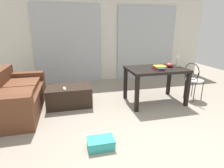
% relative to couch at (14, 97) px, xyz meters
% --- Properties ---
extents(ground_plane, '(9.04, 9.04, 0.00)m').
position_rel_couch_xyz_m(ground_plane, '(2.28, -0.39, -0.30)').
color(ground_plane, gray).
extents(wall_back, '(6.21, 0.10, 2.47)m').
position_rel_couch_xyz_m(wall_back, '(2.28, 1.90, 0.93)').
color(wall_back, silver).
rests_on(wall_back, ground).
extents(curtains, '(4.24, 0.03, 2.19)m').
position_rel_couch_xyz_m(curtains, '(2.28, 1.81, 0.79)').
color(curtains, '#B2B7BC').
rests_on(curtains, ground).
extents(couch, '(0.86, 1.78, 0.77)m').
position_rel_couch_xyz_m(couch, '(0.00, 0.00, 0.00)').
color(couch, brown).
rests_on(couch, ground).
extents(coffee_table, '(0.90, 0.59, 0.41)m').
position_rel_couch_xyz_m(coffee_table, '(1.02, 0.08, -0.10)').
color(coffee_table, black).
rests_on(coffee_table, ground).
extents(craft_table, '(1.19, 0.81, 0.76)m').
position_rel_couch_xyz_m(craft_table, '(2.82, -0.19, 0.34)').
color(craft_table, black).
rests_on(craft_table, ground).
extents(wire_chair, '(0.37, 0.40, 0.85)m').
position_rel_couch_xyz_m(wire_chair, '(3.67, -0.28, 0.22)').
color(wire_chair, silver).
rests_on(wire_chair, ground).
extents(bottle_near, '(0.08, 0.08, 0.26)m').
position_rel_couch_xyz_m(bottle_near, '(3.32, -0.17, 0.56)').
color(bottle_near, beige).
rests_on(bottle_near, craft_table).
extents(bowl, '(0.16, 0.16, 0.09)m').
position_rel_couch_xyz_m(bowl, '(3.15, -0.16, 0.50)').
color(bowl, '#9E3833').
rests_on(bowl, craft_table).
extents(book_stack, '(0.23, 0.31, 0.07)m').
position_rel_couch_xyz_m(book_stack, '(2.82, -0.30, 0.49)').
color(book_stack, red).
rests_on(book_stack, craft_table).
extents(tv_remote_primary, '(0.06, 0.18, 0.02)m').
position_rel_couch_xyz_m(tv_remote_primary, '(0.94, -0.07, 0.11)').
color(tv_remote_primary, '#B7B7B2').
rests_on(tv_remote_primary, coffee_table).
extents(shoebox, '(0.36, 0.24, 0.14)m').
position_rel_couch_xyz_m(shoebox, '(1.39, -1.49, -0.23)').
color(shoebox, '#33B2AD').
rests_on(shoebox, ground).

